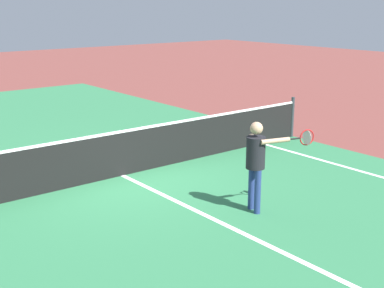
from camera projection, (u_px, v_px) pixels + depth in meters
ground_plane at (123, 176)px, 10.76m from camera, size 60.00×60.00×0.00m
court_surface_inbounds at (123, 176)px, 10.76m from camera, size 10.62×24.40×0.00m
line_center_service at (226, 225)px, 8.34m from camera, size 0.10×6.40×0.01m
net at (122, 153)px, 10.63m from camera, size 10.58×0.09×1.07m
player_near at (257, 157)px, 8.68m from camera, size 1.09×0.74×1.57m
tennis_ball_near_net at (259, 162)px, 11.54m from camera, size 0.07×0.07×0.07m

